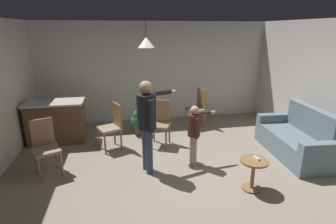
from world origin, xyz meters
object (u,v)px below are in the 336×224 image
object	(u,v)px
person_child	(194,129)
dining_chair_centre_back	(45,145)
person_adult	(147,117)
dining_chair_near_wall	(112,125)
dining_chair_spare	(161,121)
spare_remote_on_table	(256,158)
dining_chair_by_counter	(198,106)
couch_floral	(297,140)
kitchen_counter	(57,122)
side_table_by_couch	(253,171)
potted_plant_corner	(139,121)

from	to	relation	value
person_child	dining_chair_centre_back	bearing A→B (deg)	-99.57
person_adult	dining_chair_centre_back	distance (m)	1.87
dining_chair_near_wall	dining_chair_centre_back	size ratio (longest dim) A/B	1.00
dining_chair_centre_back	dining_chair_spare	xyz separation A→B (m)	(2.19, 0.87, 0.00)
spare_remote_on_table	dining_chair_near_wall	bearing A→B (deg)	138.88
dining_chair_by_counter	couch_floral	bearing A→B (deg)	-159.13
dining_chair_spare	spare_remote_on_table	bearing A→B (deg)	143.88
person_child	spare_remote_on_table	world-z (taller)	person_child
kitchen_counter	dining_chair_by_counter	distance (m)	3.47
person_adult	dining_chair_centre_back	bearing A→B (deg)	-113.79
side_table_by_couch	dining_chair_near_wall	xyz separation A→B (m)	(-2.21, 2.00, 0.22)
person_adult	couch_floral	bearing A→B (deg)	75.98
person_adult	person_child	world-z (taller)	person_adult
side_table_by_couch	person_adult	xyz separation A→B (m)	(-1.58, 0.89, 0.71)
dining_chair_near_wall	dining_chair_centre_back	distance (m)	1.42
dining_chair_centre_back	potted_plant_corner	bearing A→B (deg)	-162.46
kitchen_counter	dining_chair_by_counter	size ratio (longest dim) A/B	1.26
couch_floral	dining_chair_spare	size ratio (longest dim) A/B	1.85
person_child	potted_plant_corner	size ratio (longest dim) A/B	1.83
couch_floral	spare_remote_on_table	bearing A→B (deg)	127.05
dining_chair_centre_back	dining_chair_spare	distance (m)	2.36
dining_chair_spare	side_table_by_couch	bearing A→B (deg)	142.63
person_adult	spare_remote_on_table	size ratio (longest dim) A/B	12.89
person_child	couch_floral	bearing A→B (deg)	83.27
dining_chair_by_counter	dining_chair_spare	bearing A→B (deg)	114.03
kitchen_counter	side_table_by_couch	bearing A→B (deg)	-37.05
couch_floral	dining_chair_near_wall	distance (m)	3.85
dining_chair_near_wall	couch_floral	bearing A→B (deg)	-128.30
person_child	spare_remote_on_table	size ratio (longest dim) A/B	8.96
dining_chair_near_wall	person_adult	bearing A→B (deg)	-172.92
couch_floral	person_adult	xyz separation A→B (m)	(-3.07, -0.08, 0.71)
kitchen_counter	spare_remote_on_table	world-z (taller)	kitchen_counter
dining_chair_by_counter	dining_chair_centre_back	world-z (taller)	same
dining_chair_centre_back	dining_chair_spare	bearing A→B (deg)	178.27
side_table_by_couch	dining_chair_spare	world-z (taller)	dining_chair_spare
kitchen_counter	spare_remote_on_table	bearing A→B (deg)	-36.45
dining_chair_by_counter	dining_chair_spare	xyz separation A→B (m)	(-1.15, -0.97, 0.00)
dining_chair_by_counter	spare_remote_on_table	size ratio (longest dim) A/B	7.69
spare_remote_on_table	side_table_by_couch	bearing A→B (deg)	-154.15
person_adult	dining_chair_spare	size ratio (longest dim) A/B	1.68
potted_plant_corner	spare_remote_on_table	world-z (taller)	potted_plant_corner
couch_floral	dining_chair_spare	bearing A→B (deg)	72.20
couch_floral	kitchen_counter	size ratio (longest dim) A/B	1.47
person_child	side_table_by_couch	bearing A→B (deg)	28.79
person_adult	dining_chair_near_wall	bearing A→B (deg)	-165.56
side_table_by_couch	dining_chair_by_counter	size ratio (longest dim) A/B	0.52
kitchen_counter	dining_chair_centre_back	bearing A→B (deg)	-85.69
dining_chair_near_wall	spare_remote_on_table	size ratio (longest dim) A/B	7.69
side_table_by_couch	dining_chair_centre_back	xyz separation A→B (m)	(-3.36, 1.15, 0.22)
side_table_by_couch	dining_chair_near_wall	size ratio (longest dim) A/B	0.52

